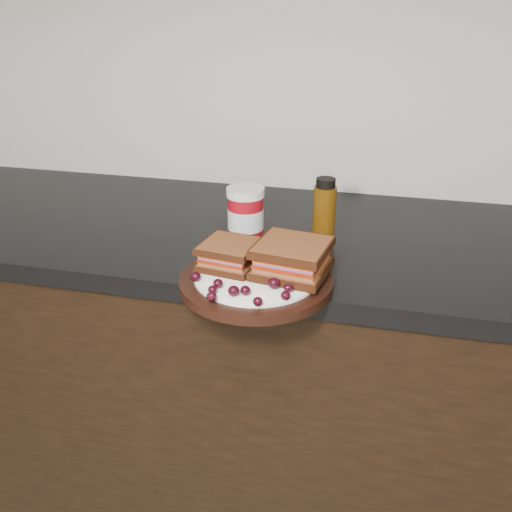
{
  "coord_description": "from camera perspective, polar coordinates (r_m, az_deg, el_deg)",
  "views": [
    {
      "loc": [
        0.49,
        0.53,
        1.39
      ],
      "look_at": [
        0.27,
        1.43,
        0.96
      ],
      "focal_mm": 40.0,
      "sensor_mm": 36.0,
      "label": 1
    }
  ],
  "objects": [
    {
      "name": "grape_9",
      "position": [
        0.98,
        1.82,
        -2.72
      ],
      "size": [
        0.02,
        0.02,
        0.02
      ],
      "primitive_type": "ellipsoid",
      "color": "black",
      "rests_on": "plate"
    },
    {
      "name": "base_cabinets",
      "position": [
        1.59,
        -7.45,
        -12.39
      ],
      "size": [
        3.96,
        0.58,
        0.86
      ],
      "primitive_type": "cube",
      "color": "black",
      "rests_on": "ground_plane"
    },
    {
      "name": "grape_12",
      "position": [
        1.04,
        3.96,
        -0.99
      ],
      "size": [
        0.02,
        0.02,
        0.02
      ],
      "primitive_type": "ellipsoid",
      "color": "black",
      "rests_on": "plate"
    },
    {
      "name": "grape_19",
      "position": [
        1.07,
        -2.99,
        -0.29
      ],
      "size": [
        0.02,
        0.02,
        0.02
      ],
      "primitive_type": "ellipsoid",
      "color": "black",
      "rests_on": "plate"
    },
    {
      "name": "grape_8",
      "position": [
        0.97,
        3.25,
        -3.2
      ],
      "size": [
        0.02,
        0.02,
        0.02
      ],
      "primitive_type": "ellipsoid",
      "color": "black",
      "rests_on": "plate"
    },
    {
      "name": "grape_16",
      "position": [
        1.06,
        -4.22,
        -0.7
      ],
      "size": [
        0.02,
        0.02,
        0.02
      ],
      "primitive_type": "ellipsoid",
      "color": "black",
      "rests_on": "plate"
    },
    {
      "name": "grape_18",
      "position": [
        1.08,
        -3.3,
        0.02
      ],
      "size": [
        0.02,
        0.02,
        0.02
      ],
      "primitive_type": "ellipsoid",
      "color": "black",
      "rests_on": "plate"
    },
    {
      "name": "grape_3",
      "position": [
        0.94,
        -4.46,
        -4.06
      ],
      "size": [
        0.02,
        0.02,
        0.02
      ],
      "primitive_type": "ellipsoid",
      "color": "black",
      "rests_on": "plate"
    },
    {
      "name": "grape_1",
      "position": [
        0.98,
        -3.83,
        -2.75
      ],
      "size": [
        0.02,
        0.02,
        0.02
      ],
      "primitive_type": "ellipsoid",
      "color": "black",
      "rests_on": "plate"
    },
    {
      "name": "wall_back",
      "position": [
        1.55,
        -5.27,
        23.47
      ],
      "size": [
        4.0,
        0.01,
        2.7
      ],
      "primitive_type": "cube",
      "color": "silver",
      "rests_on": "ground_plane"
    },
    {
      "name": "grape_10",
      "position": [
        1.0,
        4.41,
        -2.07
      ],
      "size": [
        0.02,
        0.02,
        0.02
      ],
      "primitive_type": "ellipsoid",
      "color": "black",
      "rests_on": "plate"
    },
    {
      "name": "grape_13",
      "position": [
        1.07,
        3.92,
        -0.42
      ],
      "size": [
        0.02,
        0.02,
        0.02
      ],
      "primitive_type": "ellipsoid",
      "color": "black",
      "rests_on": "plate"
    },
    {
      "name": "countertop",
      "position": [
        1.36,
        -8.48,
        2.81
      ],
      "size": [
        3.98,
        0.6,
        0.04
      ],
      "primitive_type": "cube",
      "color": "black",
      "rests_on": "base_cabinets"
    },
    {
      "name": "grape_17",
      "position": [
        1.04,
        -4.75,
        -0.99
      ],
      "size": [
        0.02,
        0.02,
        0.02
      ],
      "primitive_type": "ellipsoid",
      "color": "black",
      "rests_on": "plate"
    },
    {
      "name": "grape_6",
      "position": [
        0.93,
        0.17,
        -4.56
      ],
      "size": [
        0.02,
        0.02,
        0.02
      ],
      "primitive_type": "ellipsoid",
      "color": "black",
      "rests_on": "plate"
    },
    {
      "name": "grape_11",
      "position": [
        1.02,
        4.46,
        -1.55
      ],
      "size": [
        0.02,
        0.02,
        0.02
      ],
      "primitive_type": "ellipsoid",
      "color": "black",
      "rests_on": "plate"
    },
    {
      "name": "grape_7",
      "position": [
        0.95,
        2.97,
        -3.97
      ],
      "size": [
        0.02,
        0.02,
        0.02
      ],
      "primitive_type": "ellipsoid",
      "color": "black",
      "rests_on": "plate"
    },
    {
      "name": "grape_5",
      "position": [
        0.96,
        -1.07,
        -3.46
      ],
      "size": [
        0.02,
        0.02,
        0.02
      ],
      "primitive_type": "ellipsoid",
      "color": "black",
      "rests_on": "plate"
    },
    {
      "name": "oil_bottle",
      "position": [
        1.22,
        6.85,
        4.65
      ],
      "size": [
        0.06,
        0.06,
        0.14
      ],
      "primitive_type": "cylinder",
      "rotation": [
        0.0,
        0.0,
        -0.31
      ],
      "color": "#4F2F07",
      "rests_on": "countertop"
    },
    {
      "name": "grape_15",
      "position": [
        1.05,
        -2.14,
        -0.64
      ],
      "size": [
        0.02,
        0.02,
        0.02
      ],
      "primitive_type": "ellipsoid",
      "color": "black",
      "rests_on": "plate"
    },
    {
      "name": "grape_0",
      "position": [
        1.01,
        -6.07,
        -2.05
      ],
      "size": [
        0.02,
        0.02,
        0.02
      ],
      "primitive_type": "ellipsoid",
      "color": "black",
      "rests_on": "plate"
    },
    {
      "name": "sandwich_right",
      "position": [
        1.03,
        3.63,
        -0.22
      ],
      "size": [
        0.14,
        0.14,
        0.06
      ],
      "primitive_type": null,
      "rotation": [
        0.0,
        0.0,
        -0.14
      ],
      "color": "brown",
      "rests_on": "plate"
    },
    {
      "name": "grape_4",
      "position": [
        0.96,
        -2.25,
        -3.5
      ],
      "size": [
        0.02,
        0.02,
        0.02
      ],
      "primitive_type": "ellipsoid",
      "color": "black",
      "rests_on": "plate"
    },
    {
      "name": "sandwich_left",
      "position": [
        1.05,
        -2.64,
        0.15
      ],
      "size": [
        0.11,
        0.11,
        0.05
      ],
      "primitive_type": null,
      "rotation": [
        0.0,
        0.0,
        -0.15
      ],
      "color": "brown",
      "rests_on": "plate"
    },
    {
      "name": "grape_14",
      "position": [
        1.08,
        -2.14,
        -0.24
      ],
      "size": [
        0.02,
        0.02,
        0.01
      ],
      "primitive_type": "ellipsoid",
      "color": "black",
      "rests_on": "plate"
    },
    {
      "name": "plate",
      "position": [
        1.04,
        0.0,
        -2.55
      ],
      "size": [
        0.28,
        0.28,
        0.02
      ],
      "primitive_type": "cylinder",
      "color": "black",
      "rests_on": "countertop"
    },
    {
      "name": "grape_2",
      "position": [
        0.97,
        -4.37,
        -3.38
      ],
      "size": [
        0.02,
        0.02,
        0.01
      ],
      "primitive_type": "ellipsoid",
      "color": "black",
      "rests_on": "plate"
    },
    {
      "name": "condiment_jar",
      "position": [
        1.21,
        -1.05,
        4.18
      ],
      "size": [
        0.1,
        0.1,
        0.12
      ],
      "primitive_type": "cylinder",
      "rotation": [
        0.0,
        0.0,
        -0.35
      ],
      "color": "maroon",
      "rests_on": "countertop"
    },
    {
      "name": "grape_20",
      "position": [
        1.04,
        -3.42,
        -1.19
      ],
      "size": [
        0.02,
        0.02,
        0.02
      ],
      "primitive_type": "ellipsoid",
      "color": "black",
      "rests_on": "plate"
    }
  ]
}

